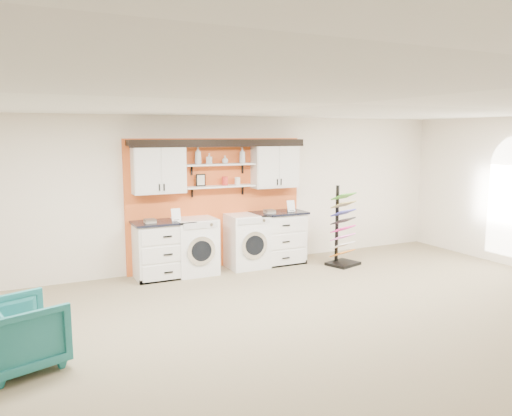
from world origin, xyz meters
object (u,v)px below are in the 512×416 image
base_cabinet_left (163,249)px  base_cabinet_right (278,238)px  armchair (20,334)px  sample_rack (343,239)px  washer (195,246)px  dryer (247,241)px

base_cabinet_left → base_cabinet_right: base_cabinet_right is taller
base_cabinet_left → armchair: bearing=-130.3°
sample_rack → base_cabinet_left: bearing=151.5°
base_cabinet_right → washer: (-1.68, -0.00, -0.00)m
base_cabinet_right → dryer: 0.67m
washer → dryer: 1.01m
base_cabinet_left → sample_rack: sample_rack is taller
base_cabinet_right → washer: 1.68m
base_cabinet_right → washer: size_ratio=1.03×
dryer → sample_rack: size_ratio=0.66×
washer → sample_rack: bearing=-13.2°
base_cabinet_left → armchair: size_ratio=1.24×
washer → armchair: size_ratio=1.22×
washer → dryer: (1.01, 0.00, 0.00)m
base_cabinet_left → sample_rack: bearing=-11.0°
base_cabinet_left → dryer: bearing=-0.1°
washer → armchair: 3.92m
sample_rack → armchair: sample_rack is taller
washer → base_cabinet_right: bearing=0.1°
armchair → base_cabinet_left: bearing=-59.0°
dryer → armchair: 4.71m
base_cabinet_left → base_cabinet_right: bearing=-0.0°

